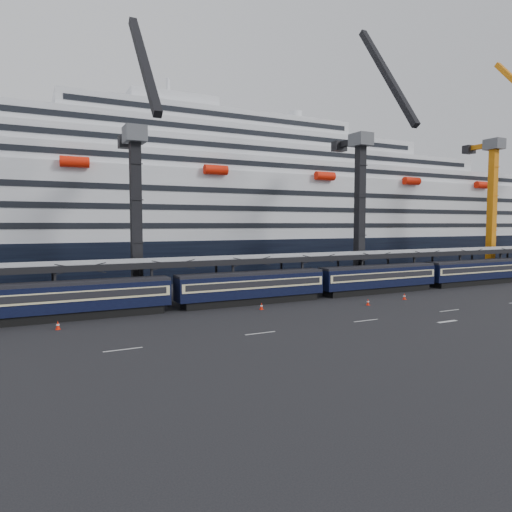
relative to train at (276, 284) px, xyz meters
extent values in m
plane|color=black|center=(4.65, -10.00, -2.20)|extent=(260.00, 260.00, 0.00)
cube|color=beige|center=(-21.35, -14.00, -2.19)|extent=(3.00, 0.15, 0.02)
cube|color=beige|center=(-9.35, -14.00, -2.19)|extent=(3.00, 0.15, 0.02)
cube|color=beige|center=(2.65, -14.00, -2.19)|extent=(3.00, 0.15, 0.02)
cube|color=beige|center=(14.65, -14.00, -2.19)|extent=(3.00, 0.15, 0.02)
cube|color=beige|center=(9.65, -18.00, -2.19)|extent=(2.50, 0.40, 0.02)
cube|color=black|center=(-23.35, 0.00, -1.75)|extent=(17.48, 2.40, 0.90)
cube|color=black|center=(-23.35, 0.00, 0.05)|extent=(19.00, 2.80, 2.70)
cube|color=beige|center=(-23.35, 0.00, 0.35)|extent=(18.62, 2.92, 1.05)
cube|color=black|center=(-23.35, 0.00, 0.40)|extent=(17.86, 2.98, 0.70)
cube|color=black|center=(-23.35, 0.00, 1.55)|extent=(19.00, 2.50, 0.35)
cube|color=black|center=(-3.35, 0.00, -1.75)|extent=(17.48, 2.40, 0.90)
cube|color=black|center=(-3.35, 0.00, 0.05)|extent=(19.00, 2.80, 2.70)
cube|color=beige|center=(-3.35, 0.00, 0.35)|extent=(18.62, 2.92, 1.05)
cube|color=black|center=(-3.35, 0.00, 0.40)|extent=(17.86, 2.98, 0.70)
cube|color=black|center=(-3.35, 0.00, 1.55)|extent=(19.00, 2.50, 0.35)
cube|color=black|center=(16.65, 0.00, -1.75)|extent=(17.48, 2.40, 0.90)
cube|color=black|center=(16.65, 0.00, 0.05)|extent=(19.00, 2.80, 2.70)
cube|color=beige|center=(16.65, 0.00, 0.35)|extent=(18.62, 2.92, 1.05)
cube|color=black|center=(16.65, 0.00, 0.40)|extent=(17.86, 2.98, 0.70)
cube|color=black|center=(16.65, 0.00, 1.55)|extent=(19.00, 2.50, 0.35)
cube|color=black|center=(36.65, 0.00, -1.75)|extent=(17.48, 2.40, 0.90)
cube|color=black|center=(36.65, 0.00, 0.05)|extent=(19.00, 2.80, 2.70)
cube|color=beige|center=(36.65, 0.00, 0.35)|extent=(18.62, 2.92, 1.05)
cube|color=black|center=(36.65, 0.00, 0.40)|extent=(17.86, 2.98, 0.70)
cube|color=black|center=(36.65, 0.00, 1.55)|extent=(19.00, 2.50, 0.35)
cube|color=gray|center=(4.65, 4.00, 3.20)|extent=(130.00, 6.00, 0.25)
cube|color=black|center=(4.65, 1.00, 2.90)|extent=(130.00, 0.25, 0.70)
cube|color=black|center=(4.65, 7.00, 2.90)|extent=(130.00, 0.25, 0.70)
cube|color=black|center=(-25.35, 1.20, 0.50)|extent=(0.25, 0.25, 5.40)
cube|color=black|center=(-25.35, 6.80, 0.50)|extent=(0.25, 0.25, 5.40)
cube|color=black|center=(-15.35, 1.20, 0.50)|extent=(0.25, 0.25, 5.40)
cube|color=black|center=(-15.35, 6.80, 0.50)|extent=(0.25, 0.25, 5.40)
cube|color=black|center=(-5.35, 1.20, 0.50)|extent=(0.25, 0.25, 5.40)
cube|color=black|center=(-5.35, 6.80, 0.50)|extent=(0.25, 0.25, 5.40)
cube|color=black|center=(4.65, 1.20, 0.50)|extent=(0.25, 0.25, 5.40)
cube|color=black|center=(4.65, 6.80, 0.50)|extent=(0.25, 0.25, 5.40)
cube|color=black|center=(14.65, 1.20, 0.50)|extent=(0.25, 0.25, 5.40)
cube|color=black|center=(14.65, 6.80, 0.50)|extent=(0.25, 0.25, 5.40)
cube|color=black|center=(24.65, 1.20, 0.50)|extent=(0.25, 0.25, 5.40)
cube|color=black|center=(24.65, 6.80, 0.50)|extent=(0.25, 0.25, 5.40)
cube|color=black|center=(34.65, 1.20, 0.50)|extent=(0.25, 0.25, 5.40)
cube|color=black|center=(34.65, 6.80, 0.50)|extent=(0.25, 0.25, 5.40)
cube|color=black|center=(44.65, 1.20, 0.50)|extent=(0.25, 0.25, 5.40)
cube|color=black|center=(44.65, 6.80, 0.50)|extent=(0.25, 0.25, 5.40)
cube|color=black|center=(54.65, 6.80, 0.50)|extent=(0.25, 0.25, 5.40)
cube|color=black|center=(4.65, 36.00, 1.30)|extent=(200.00, 28.00, 7.00)
cube|color=white|center=(4.65, 36.00, 10.80)|extent=(190.00, 26.88, 12.00)
cube|color=white|center=(4.65, 36.00, 18.30)|extent=(160.00, 24.64, 3.00)
cube|color=black|center=(4.65, 23.63, 18.30)|extent=(153.60, 0.12, 0.90)
cube|color=white|center=(4.65, 36.00, 21.30)|extent=(124.00, 21.84, 3.00)
cube|color=black|center=(4.65, 25.03, 21.30)|extent=(119.04, 0.12, 0.90)
cube|color=white|center=(4.65, 36.00, 24.30)|extent=(90.00, 19.04, 3.00)
cube|color=black|center=(4.65, 26.43, 24.30)|extent=(86.40, 0.12, 0.90)
cube|color=white|center=(4.65, 36.00, 27.30)|extent=(56.00, 16.24, 3.00)
cube|color=black|center=(4.65, 27.83, 27.30)|extent=(53.76, 0.12, 0.90)
cube|color=white|center=(-3.35, 36.00, 29.80)|extent=(16.00, 12.00, 2.50)
cylinder|color=white|center=(24.65, 36.00, 30.30)|extent=(2.80, 2.80, 3.00)
cylinder|color=red|center=(-21.35, 21.96, 16.60)|extent=(4.00, 1.60, 1.60)
cylinder|color=red|center=(0.65, 21.96, 16.60)|extent=(4.00, 1.60, 1.60)
cylinder|color=red|center=(22.65, 21.96, 16.60)|extent=(4.00, 1.60, 1.60)
cylinder|color=red|center=(44.65, 21.96, 16.60)|extent=(4.00, 1.60, 1.60)
cylinder|color=red|center=(66.65, 21.96, 16.60)|extent=(4.00, 1.60, 1.60)
cube|color=#4B4E52|center=(-15.35, 9.00, -1.20)|extent=(4.50, 4.50, 2.00)
cube|color=black|center=(-15.35, 9.00, 8.80)|extent=(1.30, 1.30, 18.00)
cube|color=#4B4E52|center=(-15.35, 9.00, 18.80)|extent=(2.60, 3.20, 2.00)
cube|color=black|center=(-15.35, 3.21, 25.69)|extent=(0.90, 12.26, 14.37)
cube|color=black|center=(-15.35, 11.52, 18.80)|extent=(0.90, 5.04, 0.90)
cube|color=black|center=(-15.35, 14.04, 18.60)|extent=(2.20, 1.60, 1.60)
cube|color=#4B4E52|center=(19.65, 8.00, -1.20)|extent=(4.50, 4.50, 2.00)
cube|color=black|center=(19.65, 8.00, 9.80)|extent=(1.30, 1.30, 20.00)
cube|color=#4B4E52|center=(19.65, 8.00, 20.80)|extent=(2.60, 3.20, 2.00)
cube|color=black|center=(19.65, 2.26, 28.99)|extent=(0.90, 12.21, 16.90)
cube|color=black|center=(19.65, 10.80, 20.80)|extent=(0.90, 5.60, 0.90)
cube|color=black|center=(19.65, 13.60, 20.60)|extent=(2.20, 1.60, 1.60)
cube|color=#4B4E52|center=(52.65, 9.00, -1.20)|extent=(4.50, 4.50, 2.00)
cube|color=orange|center=(52.65, 9.00, 10.80)|extent=(1.30, 1.30, 22.00)
cube|color=#4B4E52|center=(52.65, 9.00, 22.80)|extent=(2.60, 3.20, 2.00)
cube|color=orange|center=(52.65, 11.80, 22.80)|extent=(0.90, 5.60, 0.90)
cube|color=black|center=(52.65, 14.60, 22.60)|extent=(2.20, 1.60, 1.60)
cube|color=red|center=(-25.48, -4.36, -2.18)|extent=(0.43, 0.43, 0.04)
cone|color=red|center=(-25.48, -4.36, -1.75)|extent=(0.36, 0.36, 0.81)
cylinder|color=white|center=(-25.48, -4.36, -1.75)|extent=(0.30, 0.30, 0.13)
cube|color=red|center=(-4.07, -3.94, -2.18)|extent=(0.41, 0.41, 0.04)
cone|color=red|center=(-4.07, -3.94, -1.77)|extent=(0.34, 0.34, 0.77)
cylinder|color=white|center=(-4.07, -3.94, -1.77)|extent=(0.29, 0.29, 0.13)
cube|color=red|center=(8.71, -7.17, -2.18)|extent=(0.40, 0.40, 0.04)
cone|color=red|center=(8.71, -7.17, -1.78)|extent=(0.34, 0.34, 0.76)
cylinder|color=white|center=(8.71, -7.17, -1.78)|extent=(0.28, 0.28, 0.13)
cube|color=red|center=(15.75, -5.96, -2.18)|extent=(0.41, 0.41, 0.04)
cone|color=red|center=(15.75, -5.96, -1.77)|extent=(0.34, 0.34, 0.77)
cylinder|color=white|center=(15.75, -5.96, -1.77)|extent=(0.29, 0.29, 0.13)
camera|label=1|loc=(-27.62, -49.78, 7.54)|focal=32.00mm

